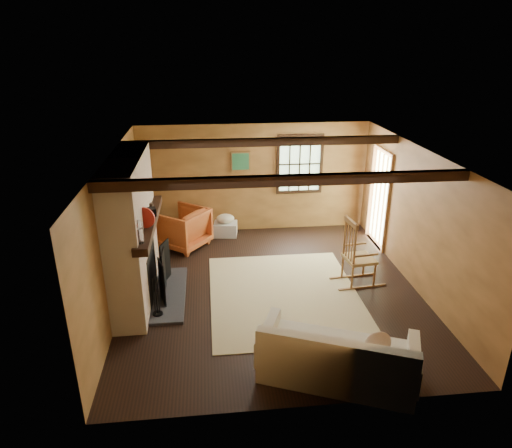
{
  "coord_description": "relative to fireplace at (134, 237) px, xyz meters",
  "views": [
    {
      "loc": [
        -1.01,
        -6.85,
        4.04
      ],
      "look_at": [
        -0.22,
        0.4,
        1.08
      ],
      "focal_mm": 32.0,
      "sensor_mm": 36.0,
      "label": 1
    }
  ],
  "objects": [
    {
      "name": "armchair",
      "position": [
        0.65,
        1.96,
        -0.69
      ],
      "size": [
        1.27,
        1.26,
        0.83
      ],
      "primitive_type": "imported",
      "rotation": [
        0.0,
        0.0,
        -2.23
      ],
      "color": "#BF6026",
      "rests_on": "ground"
    },
    {
      "name": "rug",
      "position": [
        2.43,
        -0.2,
        -1.1
      ],
      "size": [
        2.5,
        3.0,
        0.01
      ],
      "primitive_type": "cube",
      "color": "#CBBB87",
      "rests_on": "ground"
    },
    {
      "name": "firewood_pile",
      "position": [
        0.32,
        2.6,
        -0.97
      ],
      "size": [
        0.71,
        0.13,
        0.26
      ],
      "color": "brown",
      "rests_on": "ground"
    },
    {
      "name": "fireplace",
      "position": [
        0.0,
        0.0,
        0.0
      ],
      "size": [
        1.02,
        2.3,
        2.4
      ],
      "color": "#A25E3F",
      "rests_on": "ground"
    },
    {
      "name": "room_envelope",
      "position": [
        2.45,
        0.26,
        0.53
      ],
      "size": [
        5.02,
        5.52,
        2.44
      ],
      "color": "#AC733D",
      "rests_on": "ground"
    },
    {
      "name": "sofa",
      "position": [
        2.74,
        -2.31,
        -0.82
      ],
      "size": [
        2.14,
        1.54,
        0.79
      ],
      "rotation": [
        0.0,
        0.0,
        -0.39
      ],
      "color": "beige",
      "rests_on": "ground"
    },
    {
      "name": "laundry_basket",
      "position": [
        1.56,
        2.45,
        -0.95
      ],
      "size": [
        0.54,
        0.44,
        0.3
      ],
      "primitive_type": "cube",
      "rotation": [
        0.0,
        0.0,
        -0.13
      ],
      "color": "silver",
      "rests_on": "ground"
    },
    {
      "name": "basket_pillow",
      "position": [
        1.56,
        2.45,
        -0.7
      ],
      "size": [
        0.45,
        0.39,
        0.2
      ],
      "primitive_type": "ellipsoid",
      "rotation": [
        0.0,
        0.0,
        0.2
      ],
      "color": "beige",
      "rests_on": "laundry_basket"
    },
    {
      "name": "rocking_chair",
      "position": [
        3.75,
        0.08,
        -0.58
      ],
      "size": [
        0.94,
        0.57,
        1.23
      ],
      "rotation": [
        0.0,
        0.0,
        1.69
      ],
      "color": "#A3924F",
      "rests_on": "ground"
    },
    {
      "name": "ground",
      "position": [
        2.23,
        0.0,
        -1.1
      ],
      "size": [
        5.5,
        5.5,
        0.0
      ],
      "primitive_type": "plane",
      "color": "black",
      "rests_on": "ground"
    }
  ]
}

